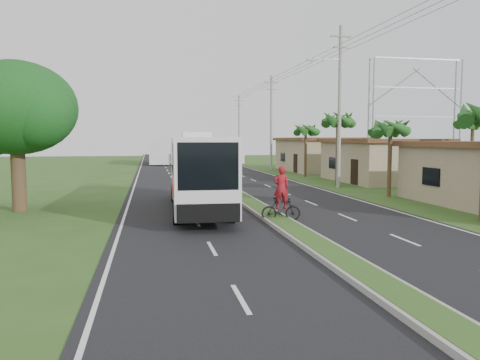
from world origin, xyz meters
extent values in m
plane|color=#304E1C|center=(0.00, 0.00, 0.00)|extent=(180.00, 180.00, 0.00)
cube|color=black|center=(0.00, 20.00, 0.01)|extent=(14.00, 160.00, 0.02)
cube|color=gray|center=(0.00, 20.00, 0.10)|extent=(1.20, 160.00, 0.17)
cube|color=#304E1C|center=(0.00, 20.00, 0.18)|extent=(0.95, 160.00, 0.02)
cube|color=silver|center=(-6.70, 20.00, 0.00)|extent=(0.12, 160.00, 0.01)
cube|color=silver|center=(6.70, 20.00, 0.00)|extent=(0.12, 160.00, 0.01)
cube|color=#9F846B|center=(14.00, 22.00, 1.68)|extent=(7.00, 10.00, 3.35)
cube|color=#4D2A1B|center=(14.00, 22.00, 3.51)|extent=(7.60, 10.60, 0.32)
cube|color=#9F846B|center=(14.00, 36.00, 1.75)|extent=(8.00, 11.00, 3.50)
cube|color=#4D2A1B|center=(14.00, 36.00, 3.66)|extent=(8.60, 11.60, 0.32)
cylinder|color=#473321|center=(9.40, 12.00, 2.30)|extent=(0.26, 0.26, 4.60)
cylinder|color=#473321|center=(8.80, 19.00, 2.70)|extent=(0.26, 0.26, 5.40)
cylinder|color=#473321|center=(9.30, 28.00, 2.40)|extent=(0.26, 0.26, 4.80)
cylinder|color=#473321|center=(17.50, 15.00, 2.60)|extent=(0.26, 0.26, 5.20)
cylinder|color=#473321|center=(-12.00, 10.00, 2.00)|extent=(0.70, 0.70, 4.00)
ellipsoid|color=#124418|center=(-12.00, 10.00, 5.20)|extent=(6.00, 6.00, 4.68)
sphere|color=#124418|center=(-10.80, 9.00, 4.90)|extent=(3.40, 3.40, 3.40)
cylinder|color=gray|center=(8.50, 18.00, 6.00)|extent=(0.28, 0.28, 12.00)
cube|color=gray|center=(8.50, 18.00, 11.20)|extent=(1.60, 0.12, 0.12)
cube|color=gray|center=(8.50, 18.00, 10.40)|extent=(1.20, 0.10, 0.10)
cube|color=gray|center=(7.30, 18.00, 9.50)|extent=(2.40, 0.10, 0.10)
cylinder|color=gray|center=(8.50, 38.00, 5.50)|extent=(0.28, 0.28, 11.00)
cube|color=gray|center=(8.50, 38.00, 10.20)|extent=(1.60, 0.12, 0.12)
cube|color=gray|center=(8.50, 38.00, 9.40)|extent=(1.20, 0.10, 0.10)
cylinder|color=gray|center=(8.50, 58.00, 5.25)|extent=(0.28, 0.28, 10.50)
cube|color=gray|center=(8.50, 58.00, 9.70)|extent=(1.60, 0.12, 0.12)
cube|color=gray|center=(8.50, 58.00, 8.90)|extent=(1.20, 0.10, 0.10)
cylinder|color=gray|center=(17.00, 29.50, 6.00)|extent=(0.18, 0.18, 12.00)
cylinder|color=gray|center=(27.00, 29.50, 6.00)|extent=(0.18, 0.18, 12.00)
cylinder|color=gray|center=(17.00, 30.50, 6.00)|extent=(0.18, 0.18, 12.00)
cylinder|color=gray|center=(27.00, 30.50, 6.00)|extent=(0.18, 0.18, 12.00)
cube|color=gray|center=(22.00, 30.00, 6.00)|extent=(10.00, 0.14, 0.14)
cube|color=gray|center=(22.00, 30.00, 9.00)|extent=(10.00, 0.14, 0.14)
cube|color=gray|center=(22.00, 30.00, 12.00)|extent=(10.00, 0.14, 0.14)
cube|color=white|center=(-3.08, 8.61, 2.09)|extent=(3.03, 12.49, 3.26)
cube|color=black|center=(-3.06, 9.23, 2.81)|extent=(2.99, 10.01, 1.30)
cube|color=black|center=(-3.30, 2.48, 2.61)|extent=(2.33, 0.22, 1.82)
cube|color=red|center=(-3.13, 7.37, 1.44)|extent=(2.83, 5.47, 0.57)
cube|color=orange|center=(-3.07, 8.92, 1.18)|extent=(2.74, 3.19, 0.26)
cube|color=white|center=(-3.04, 9.85, 3.87)|extent=(1.54, 2.53, 0.29)
cylinder|color=black|center=(-4.39, 4.73, 0.54)|extent=(0.37, 1.09, 1.07)
cylinder|color=black|center=(-2.06, 4.65, 0.54)|extent=(0.37, 1.09, 1.07)
cylinder|color=black|center=(-4.13, 11.96, 0.54)|extent=(0.37, 1.09, 1.07)
cylinder|color=black|center=(-1.79, 11.88, 0.54)|extent=(0.37, 1.09, 1.07)
cube|color=silver|center=(-4.15, 55.26, 1.89)|extent=(2.86, 12.48, 3.46)
cube|color=black|center=(-4.14, 55.80, 2.93)|extent=(2.87, 9.23, 1.18)
cube|color=orange|center=(-4.16, 54.18, 1.24)|extent=(2.83, 5.99, 0.38)
cylinder|color=black|center=(-5.40, 50.13, 0.52)|extent=(0.34, 1.04, 1.04)
cylinder|color=black|center=(-3.02, 50.10, 0.52)|extent=(0.34, 1.04, 1.04)
cylinder|color=black|center=(-5.28, 59.87, 0.52)|extent=(0.34, 1.04, 1.04)
cylinder|color=black|center=(-2.90, 59.84, 0.52)|extent=(0.34, 1.04, 1.04)
imported|color=black|center=(0.20, 4.64, 0.53)|extent=(1.79, 0.67, 1.05)
imported|color=maroon|center=(0.20, 4.64, 1.51)|extent=(0.74, 0.52, 1.91)
camera|label=1|loc=(-5.47, -15.17, 3.64)|focal=35.00mm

